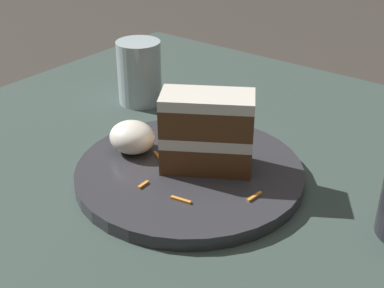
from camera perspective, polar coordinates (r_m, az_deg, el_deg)
The scene contains 8 objects.
ground_plane at distance 0.75m, azimuth 2.47°, elevation -3.34°, with size 6.00×6.00×0.00m, color #38332D.
dining_table at distance 0.75m, azimuth 2.49°, elevation -2.56°, with size 0.93×0.83×0.02m, color #384742.
plate at distance 0.69m, azimuth 0.00°, elevation -3.20°, with size 0.30×0.30×0.02m, color #333338.
cake_slice at distance 0.67m, azimuth 1.61°, elevation 1.31°, with size 0.13×0.11×0.10m.
cream_dollop at distance 0.72m, azimuth -6.39°, elevation 0.74°, with size 0.06×0.06×0.04m, color white.
orange_garnish at distance 0.78m, azimuth 2.55°, elevation 1.47°, with size 0.05×0.05×0.00m, color orange.
carrot_shreds_scatter at distance 0.65m, azimuth -0.52°, elevation -4.36°, with size 0.17×0.08×0.00m.
drinking_glass at distance 0.91m, azimuth -5.61°, elevation 7.19°, with size 0.07×0.07×0.11m.
Camera 1 is at (0.36, -0.53, 0.40)m, focal length 50.00 mm.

